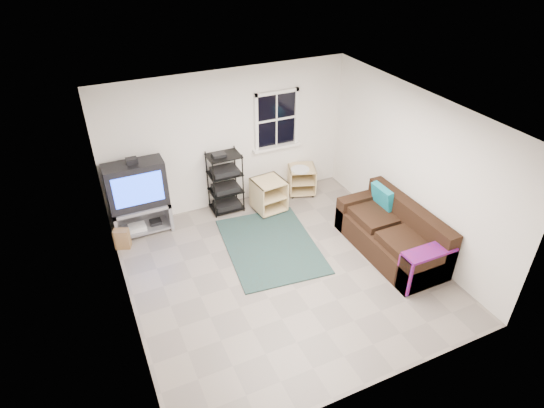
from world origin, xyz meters
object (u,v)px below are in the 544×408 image
tv_unit (137,192)px  side_table_right (301,177)px  side_table_left (268,193)px  av_rack (225,186)px  sofa (393,235)px

tv_unit → side_table_right: tv_unit is taller
side_table_left → side_table_right: (0.87, 0.30, -0.01)m
av_rack → side_table_left: bearing=-24.1°
av_rack → sofa: 3.13m
tv_unit → av_rack: size_ratio=1.21×
side_table_left → side_table_right: bearing=19.2°
av_rack → tv_unit: bearing=-178.9°
tv_unit → side_table_right: bearing=0.3°
av_rack → side_table_right: av_rack is taller
tv_unit → av_rack: 1.60m
tv_unit → side_table_right: (3.16, 0.02, -0.46)m
av_rack → side_table_left: av_rack is taller
av_rack → sofa: (2.05, -2.35, -0.19)m
side_table_left → sofa: 2.43m
sofa → tv_unit: bearing=147.4°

